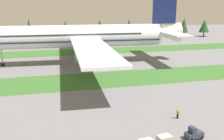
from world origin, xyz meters
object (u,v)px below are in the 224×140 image
Objects in this scene: taxiway_marker_0 at (219,78)px; taxiway_marker_1 at (138,83)px; cargo_dolly_lead at (164,140)px; ground_crew_marshaller at (178,113)px; baggage_tug at (194,134)px; airliner at (80,36)px.

taxiway_marker_1 is (-22.35, 0.81, 0.10)m from taxiway_marker_0.
taxiway_marker_0 is at bearing 125.16° from cargo_dolly_lead.
taxiway_marker_1 is at bearing -23.08° from ground_crew_marshaller.
taxiway_marker_1 is at bearing 158.89° from cargo_dolly_lead.
taxiway_marker_0 is (23.57, 26.73, -0.57)m from baggage_tug.
airliner is 35.27× the size of cargo_dolly_lead.
taxiway_marker_1 is (10.58, -26.98, -8.60)m from airliner.
baggage_tug reaches higher than taxiway_marker_0.
cargo_dolly_lead is 28.98m from taxiway_marker_1.
airliner is at bearing -10.35° from ground_crew_marshaller.
baggage_tug reaches higher than cargo_dolly_lead.
taxiway_marker_1 is (0.11, 20.57, -0.60)m from ground_crew_marshaller.
ground_crew_marshaller is 20.58m from taxiway_marker_1.
airliner is 123.00× the size of taxiway_marker_1.
baggage_tug is 1.59× the size of ground_crew_marshaller.
cargo_dolly_lead is at bearing -172.69° from airliner.
ground_crew_marshaller is (1.11, 6.97, 0.13)m from baggage_tug.
cargo_dolly_lead is at bearing -136.06° from taxiway_marker_0.
taxiway_marker_0 is at bearing -71.43° from ground_crew_marshaller.
baggage_tug reaches higher than taxiway_marker_1.
baggage_tug is 27.57m from taxiway_marker_1.
cargo_dolly_lead reaches higher than taxiway_marker_0.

